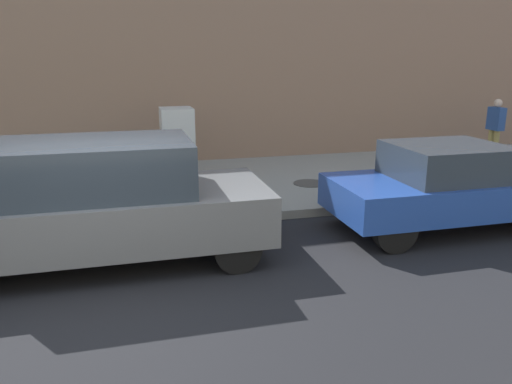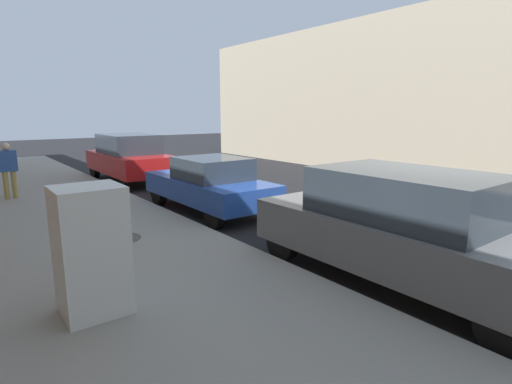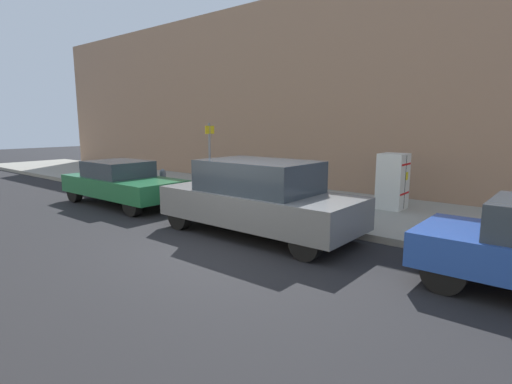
{
  "view_description": "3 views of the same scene",
  "coord_description": "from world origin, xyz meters",
  "px_view_note": "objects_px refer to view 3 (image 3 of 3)",
  "views": [
    {
      "loc": [
        5.82,
        0.34,
        2.82
      ],
      "look_at": [
        -0.01,
        1.89,
        1.16
      ],
      "focal_mm": 35.0,
      "sensor_mm": 36.0,
      "label": 1
    },
    {
      "loc": [
        -6.34,
        -3.34,
        2.56
      ],
      "look_at": [
        -2.16,
        2.14,
        1.19
      ],
      "focal_mm": 28.0,
      "sensor_mm": 36.0,
      "label": 2
    },
    {
      "loc": [
        5.87,
        5.53,
        2.53
      ],
      "look_at": [
        -1.97,
        -0.91,
        0.8
      ],
      "focal_mm": 28.0,
      "sensor_mm": 36.0,
      "label": 3
    }
  ],
  "objects_px": {
    "parked_suv_gray": "(258,197)",
    "street_sign_post": "(210,158)",
    "discarded_refrigerator": "(393,181)",
    "fire_hydrant": "(163,181)",
    "parked_sedan_green": "(122,182)"
  },
  "relations": [
    {
      "from": "street_sign_post",
      "to": "parked_suv_gray",
      "type": "height_order",
      "value": "street_sign_post"
    },
    {
      "from": "street_sign_post",
      "to": "parked_suv_gray",
      "type": "distance_m",
      "value": 3.56
    },
    {
      "from": "parked_sedan_green",
      "to": "parked_suv_gray",
      "type": "distance_m",
      "value": 5.56
    },
    {
      "from": "discarded_refrigerator",
      "to": "parked_suv_gray",
      "type": "bearing_deg",
      "value": -20.99
    },
    {
      "from": "parked_suv_gray",
      "to": "discarded_refrigerator",
      "type": "bearing_deg",
      "value": 159.01
    },
    {
      "from": "parked_suv_gray",
      "to": "fire_hydrant",
      "type": "bearing_deg",
      "value": -106.25
    },
    {
      "from": "fire_hydrant",
      "to": "parked_suv_gray",
      "type": "height_order",
      "value": "parked_suv_gray"
    },
    {
      "from": "discarded_refrigerator",
      "to": "fire_hydrant",
      "type": "xyz_separation_m",
      "value": [
        2.44,
        -7.17,
        -0.35
      ]
    },
    {
      "from": "street_sign_post",
      "to": "fire_hydrant",
      "type": "bearing_deg",
      "value": -92.32
    },
    {
      "from": "street_sign_post",
      "to": "parked_sedan_green",
      "type": "xyz_separation_m",
      "value": [
        1.54,
        -2.41,
        -0.8
      ]
    },
    {
      "from": "parked_suv_gray",
      "to": "street_sign_post",
      "type": "bearing_deg",
      "value": -115.97
    },
    {
      "from": "discarded_refrigerator",
      "to": "parked_sedan_green",
      "type": "distance_m",
      "value": 8.21
    },
    {
      "from": "discarded_refrigerator",
      "to": "fire_hydrant",
      "type": "distance_m",
      "value": 7.58
    },
    {
      "from": "fire_hydrant",
      "to": "parked_suv_gray",
      "type": "distance_m",
      "value": 5.85
    },
    {
      "from": "parked_sedan_green",
      "to": "parked_suv_gray",
      "type": "relative_size",
      "value": 0.93
    }
  ]
}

